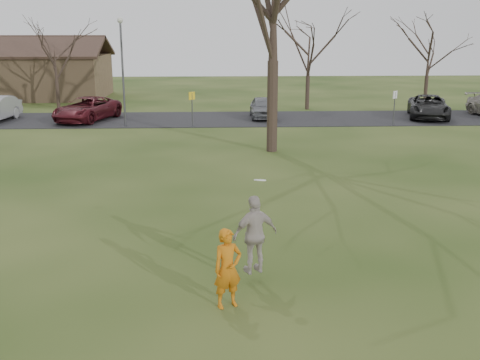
# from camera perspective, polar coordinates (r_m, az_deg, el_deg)

# --- Properties ---
(ground) EXTENTS (120.00, 120.00, 0.00)m
(ground) POSITION_cam_1_polar(r_m,az_deg,el_deg) (12.72, 0.82, -11.20)
(ground) COLOR #1E380F
(ground) RESTS_ON ground
(parking_strip) EXTENTS (62.00, 6.50, 0.04)m
(parking_strip) POSITION_cam_1_polar(r_m,az_deg,el_deg) (36.84, -1.48, 6.12)
(parking_strip) COLOR black
(parking_strip) RESTS_ON ground
(player_defender) EXTENTS (0.73, 0.61, 1.69)m
(player_defender) POSITION_cam_1_polar(r_m,az_deg,el_deg) (11.81, -1.24, -8.83)
(player_defender) COLOR #C1670F
(player_defender) RESTS_ON ground
(car_2) EXTENTS (4.01, 5.77, 1.46)m
(car_2) POSITION_cam_1_polar(r_m,az_deg,el_deg) (37.22, -15.05, 6.88)
(car_2) COLOR #4E1219
(car_2) RESTS_ON parking_strip
(car_4) EXTENTS (1.66, 4.00, 1.35)m
(car_4) POSITION_cam_1_polar(r_m,az_deg,el_deg) (37.15, 2.30, 7.27)
(car_4) COLOR slate
(car_4) RESTS_ON parking_strip
(car_6) EXTENTS (3.74, 5.67, 1.45)m
(car_6) POSITION_cam_1_polar(r_m,az_deg,el_deg) (39.07, 18.33, 6.98)
(car_6) COLOR black
(car_6) RESTS_ON parking_strip
(catching_play) EXTENTS (1.15, 0.80, 2.20)m
(catching_play) POSITION_cam_1_polar(r_m,az_deg,el_deg) (12.79, 1.52, -5.46)
(catching_play) COLOR #B0A59E
(catching_play) RESTS_ON ground
(lamp_post) EXTENTS (0.34, 0.34, 6.27)m
(lamp_post) POSITION_cam_1_polar(r_m,az_deg,el_deg) (34.36, -11.71, 11.82)
(lamp_post) COLOR #47474C
(lamp_post) RESTS_ON ground
(sign_yellow) EXTENTS (0.35, 0.35, 2.08)m
(sign_yellow) POSITION_cam_1_polar(r_m,az_deg,el_deg) (33.69, -4.82, 7.71)
(sign_yellow) COLOR #47474C
(sign_yellow) RESTS_ON ground
(sign_white) EXTENTS (0.35, 0.35, 2.08)m
(sign_white) POSITION_cam_1_polar(r_m,az_deg,el_deg) (35.33, 15.20, 7.58)
(sign_white) COLOR #47474C
(sign_white) RESTS_ON ground
(small_tree_row) EXTENTS (55.00, 5.90, 8.50)m
(small_tree_row) POSITION_cam_1_polar(r_m,az_deg,el_deg) (41.82, 4.51, 12.45)
(small_tree_row) COLOR #352821
(small_tree_row) RESTS_ON ground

